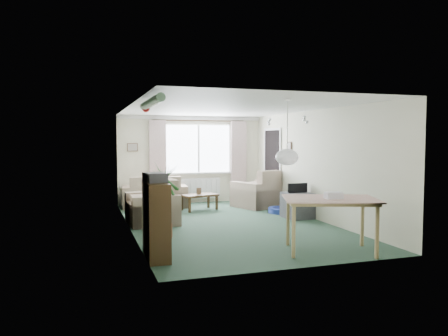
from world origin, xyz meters
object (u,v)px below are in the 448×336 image
object	(u,v)px
coffee_table	(199,202)
houseplant	(165,201)
armchair_corner	(258,188)
pet_bed	(281,210)
tv_cube	(297,205)
bookshelf	(156,220)
armchair_left	(152,202)
sofa	(155,191)
dining_table	(330,226)

from	to	relation	value
coffee_table	houseplant	xyz separation A→B (m)	(-1.37, -2.78, 0.46)
armchair_corner	coffee_table	bearing A→B (deg)	-19.15
armchair_corner	houseplant	distance (m)	4.08
pet_bed	tv_cube	bearing A→B (deg)	-86.05
tv_cube	bookshelf	bearing A→B (deg)	-148.74
armchair_left	pet_bed	xyz separation A→B (m)	(3.15, 0.40, -0.40)
armchair_left	pet_bed	distance (m)	3.20
sofa	dining_table	xyz separation A→B (m)	(1.90, -5.35, 0.00)
bookshelf	dining_table	size ratio (longest dim) A/B	0.86
armchair_corner	armchair_left	distance (m)	3.30
houseplant	pet_bed	size ratio (longest dim) A/B	2.10
sofa	armchair_left	world-z (taller)	armchair_left
armchair_left	bookshelf	distance (m)	2.66
armchair_left	coffee_table	distance (m)	1.99
armchair_corner	armchair_left	xyz separation A→B (m)	(-2.98, -1.43, -0.02)
dining_table	sofa	bearing A→B (deg)	109.57
sofa	pet_bed	xyz separation A→B (m)	(2.75, -1.82, -0.35)
houseplant	sofa	bearing A→B (deg)	83.92
armchair_left	pet_bed	bearing A→B (deg)	93.58
armchair_left	dining_table	xyz separation A→B (m)	(2.30, -3.13, -0.05)
houseplant	pet_bed	distance (m)	3.65
sofa	tv_cube	distance (m)	3.79
coffee_table	dining_table	xyz separation A→B (m)	(0.92, -4.54, 0.21)
houseplant	dining_table	bearing A→B (deg)	-37.61
armchair_left	dining_table	distance (m)	3.89
armchair_left	bookshelf	size ratio (longest dim) A/B	0.91
coffee_table	houseplant	bearing A→B (deg)	-116.18
sofa	armchair_corner	bearing A→B (deg)	168.04
sofa	coffee_table	distance (m)	1.29
tv_cube	armchair_corner	bearing A→B (deg)	95.43
coffee_table	armchair_corner	bearing A→B (deg)	0.96
sofa	bookshelf	size ratio (longest dim) A/B	1.44
bookshelf	dining_table	distance (m)	2.69
armchair_corner	bookshelf	bearing A→B (deg)	30.72
sofa	tv_cube	xyz separation A→B (m)	(2.80, -2.54, -0.12)
pet_bed	sofa	bearing A→B (deg)	146.50
armchair_corner	bookshelf	world-z (taller)	bookshelf
sofa	dining_table	world-z (taller)	dining_table
sofa	tv_cube	world-z (taller)	sofa
armchair_corner	sofa	bearing A→B (deg)	-37.05
bookshelf	tv_cube	bearing A→B (deg)	34.57
tv_cube	pet_bed	bearing A→B (deg)	92.10
sofa	coffee_table	xyz separation A→B (m)	(0.98, -0.81, -0.21)
sofa	houseplant	bearing A→B (deg)	88.90
houseplant	tv_cube	distance (m)	3.37
coffee_table	pet_bed	distance (m)	2.04
armchair_left	coffee_table	bearing A→B (deg)	131.85
armchair_corner	tv_cube	size ratio (longest dim) A/B	1.73
tv_cube	pet_bed	world-z (taller)	tv_cube
bookshelf	dining_table	world-z (taller)	bookshelf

